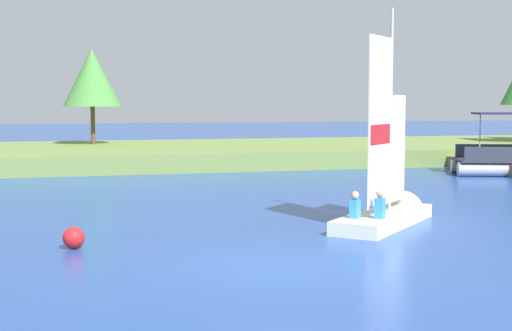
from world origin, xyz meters
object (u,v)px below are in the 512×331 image
Objects in this scene: shoreline_tree_midleft at (92,78)px; sailboat at (394,207)px; wooden_dock at (497,166)px; channel_buoy at (74,238)px.

shoreline_tree_midleft reaches higher than sailboat.
sailboat is at bearing -132.61° from wooden_dock.
shoreline_tree_midleft is at bearing 86.00° from channel_buoy.
wooden_dock is (17.62, -12.45, -4.30)m from shoreline_tree_midleft.
shoreline_tree_midleft is at bearing 60.48° from sailboat.
wooden_dock is 14.01× the size of channel_buoy.
shoreline_tree_midleft reaches higher than channel_buoy.
shoreline_tree_midleft reaches higher than wooden_dock.
shoreline_tree_midleft is 10.97× the size of channel_buoy.
wooden_dock is at bearing -35.24° from shoreline_tree_midleft.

